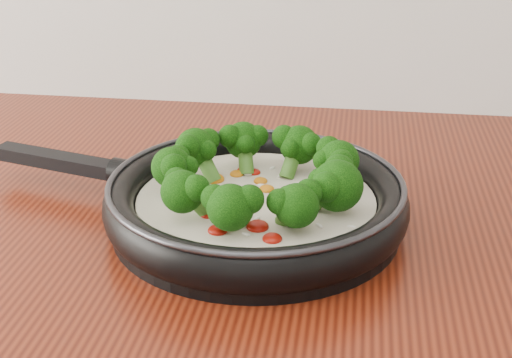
# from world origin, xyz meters

# --- Properties ---
(skillet) EXTENTS (0.48, 0.36, 0.08)m
(skillet) POSITION_xyz_m (-0.02, 1.11, 0.93)
(skillet) COLOR black
(skillet) RESTS_ON counter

